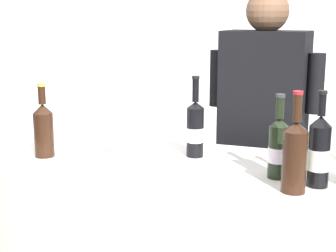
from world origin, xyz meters
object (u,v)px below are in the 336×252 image
(wine_bottle_1, at_px, (195,128))
(wine_bottle_2, at_px, (44,128))
(person_server, at_px, (261,164))
(wine_bottle_6, at_px, (319,152))
(wine_bottle_5, at_px, (295,155))
(wine_glass, at_px, (113,130))
(wine_bottle_3, at_px, (278,147))

(wine_bottle_1, relative_size, wine_bottle_2, 1.10)
(wine_bottle_1, height_order, wine_bottle_2, wine_bottle_1)
(wine_bottle_1, bearing_deg, person_server, 67.28)
(wine_bottle_2, distance_m, wine_bottle_6, 1.12)
(wine_bottle_5, relative_size, wine_glass, 1.88)
(person_server, bearing_deg, wine_bottle_5, -74.01)
(wine_bottle_6, bearing_deg, wine_bottle_3, 161.67)
(wine_bottle_5, bearing_deg, wine_bottle_2, 174.27)
(wine_bottle_3, xyz_separation_m, wine_bottle_5, (0.07, -0.14, 0.02))
(wine_bottle_1, bearing_deg, wine_glass, -158.32)
(wine_bottle_1, distance_m, wine_bottle_3, 0.41)
(wine_glass, bearing_deg, wine_bottle_2, -163.36)
(wine_bottle_1, height_order, person_server, person_server)
(wine_bottle_3, xyz_separation_m, wine_glass, (-0.69, 0.05, 0.00))
(wine_glass, height_order, person_server, person_server)
(wine_bottle_6, relative_size, wine_glass, 1.83)
(wine_glass, bearing_deg, wine_bottle_3, -4.16)
(wine_bottle_1, relative_size, person_server, 0.20)
(wine_bottle_5, xyz_separation_m, person_server, (-0.23, 0.82, -0.29))
(wine_bottle_5, bearing_deg, person_server, 105.99)
(wine_bottle_2, distance_m, wine_bottle_5, 1.06)
(wine_bottle_3, bearing_deg, wine_bottle_2, -177.95)
(wine_bottle_1, distance_m, person_server, 0.61)
(wine_bottle_2, bearing_deg, wine_bottle_6, -0.71)
(wine_bottle_3, distance_m, wine_bottle_6, 0.16)
(wine_bottle_3, bearing_deg, wine_bottle_5, -62.42)
(wine_bottle_1, xyz_separation_m, wine_bottle_2, (-0.61, -0.21, -0.00))
(wine_bottle_3, bearing_deg, wine_bottle_6, -18.33)
(wine_bottle_1, bearing_deg, wine_bottle_5, -35.65)
(wine_bottle_5, height_order, wine_bottle_6, wine_bottle_5)
(wine_bottle_6, xyz_separation_m, wine_glass, (-0.84, 0.10, -0.01))
(wine_bottle_1, xyz_separation_m, wine_bottle_5, (0.44, -0.32, 0.01))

